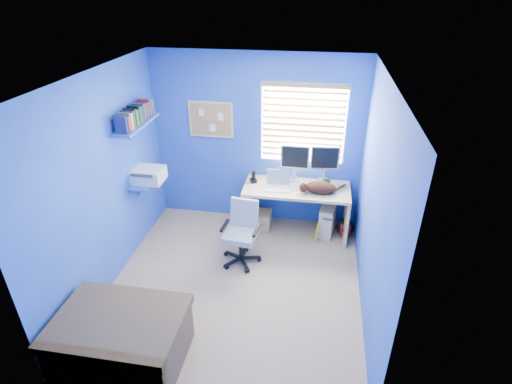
% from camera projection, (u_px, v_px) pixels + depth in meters
% --- Properties ---
extents(floor, '(3.00, 3.20, 0.00)m').
position_uv_depth(floor, '(235.00, 283.00, 4.92)').
color(floor, tan).
rests_on(floor, ground).
extents(ceiling, '(3.00, 3.20, 0.00)m').
position_uv_depth(ceiling, '(229.00, 78.00, 3.73)').
color(ceiling, white).
rests_on(ceiling, wall_back).
extents(wall_back, '(3.00, 0.01, 2.50)m').
position_uv_depth(wall_back, '(256.00, 142.00, 5.71)').
color(wall_back, blue).
rests_on(wall_back, ground).
extents(wall_front, '(3.00, 0.01, 2.50)m').
position_uv_depth(wall_front, '(186.00, 298.00, 2.93)').
color(wall_front, blue).
rests_on(wall_front, ground).
extents(wall_left, '(0.01, 3.20, 2.50)m').
position_uv_depth(wall_left, '(104.00, 184.00, 4.54)').
color(wall_left, blue).
rests_on(wall_left, ground).
extents(wall_right, '(0.01, 3.20, 2.50)m').
position_uv_depth(wall_right, '(375.00, 206.00, 4.11)').
color(wall_right, blue).
rests_on(wall_right, ground).
extents(desk, '(1.47, 0.65, 0.74)m').
position_uv_depth(desk, '(296.00, 210.00, 5.74)').
color(desk, tan).
rests_on(desk, floor).
extents(laptop, '(0.34, 0.27, 0.22)m').
position_uv_depth(laptop, '(277.00, 182.00, 5.48)').
color(laptop, silver).
rests_on(laptop, desk).
extents(monitor_left, '(0.40, 0.13, 0.54)m').
position_uv_depth(monitor_left, '(295.00, 163.00, 5.64)').
color(monitor_left, silver).
rests_on(monitor_left, desk).
extents(monitor_right, '(0.41, 0.16, 0.54)m').
position_uv_depth(monitor_right, '(324.00, 164.00, 5.61)').
color(monitor_right, silver).
rests_on(monitor_right, desk).
extents(phone, '(0.12, 0.13, 0.17)m').
position_uv_depth(phone, '(253.00, 177.00, 5.67)').
color(phone, black).
rests_on(phone, desk).
extents(mug, '(0.10, 0.09, 0.10)m').
position_uv_depth(mug, '(327.00, 184.00, 5.56)').
color(mug, '#1B621C').
rests_on(mug, desk).
extents(cd_spindle, '(0.13, 0.13, 0.07)m').
position_uv_depth(cd_spindle, '(342.00, 185.00, 5.56)').
color(cd_spindle, silver).
rests_on(cd_spindle, desk).
extents(cat, '(0.48, 0.34, 0.16)m').
position_uv_depth(cat, '(320.00, 188.00, 5.39)').
color(cat, black).
rests_on(cat, desk).
extents(tower_pc, '(0.26, 0.46, 0.45)m').
position_uv_depth(tower_pc, '(327.00, 219.00, 5.80)').
color(tower_pc, beige).
rests_on(tower_pc, floor).
extents(drawer_boxes, '(0.35, 0.28, 0.27)m').
position_uv_depth(drawer_boxes, '(259.00, 219.00, 5.96)').
color(drawer_boxes, tan).
rests_on(drawer_boxes, floor).
extents(yellow_book, '(0.03, 0.17, 0.24)m').
position_uv_depth(yellow_book, '(317.00, 232.00, 5.70)').
color(yellow_book, yellow).
rests_on(yellow_book, floor).
extents(backpack, '(0.29, 0.24, 0.29)m').
position_uv_depth(backpack, '(345.00, 227.00, 5.76)').
color(backpack, black).
rests_on(backpack, floor).
extents(bed_corner, '(1.15, 0.82, 0.55)m').
position_uv_depth(bed_corner, '(122.00, 340.00, 3.81)').
color(bed_corner, brown).
rests_on(bed_corner, floor).
extents(office_chair, '(0.53, 0.53, 0.84)m').
position_uv_depth(office_chair, '(242.00, 240.00, 5.19)').
color(office_chair, black).
rests_on(office_chair, floor).
extents(window_blinds, '(1.15, 0.05, 1.10)m').
position_uv_depth(window_blinds, '(303.00, 125.00, 5.45)').
color(window_blinds, white).
rests_on(window_blinds, ground).
extents(corkboard, '(0.64, 0.02, 0.52)m').
position_uv_depth(corkboard, '(211.00, 119.00, 5.64)').
color(corkboard, tan).
rests_on(corkboard, ground).
extents(wall_shelves, '(0.42, 0.90, 1.05)m').
position_uv_depth(wall_shelves, '(141.00, 146.00, 5.08)').
color(wall_shelves, blue).
rests_on(wall_shelves, ground).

